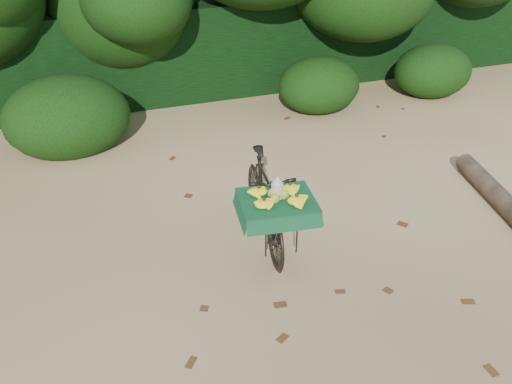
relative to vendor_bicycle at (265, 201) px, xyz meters
name	(u,v)px	position (x,y,z in m)	size (l,w,h in m)	color
ground	(358,258)	(0.92, -0.72, -0.57)	(80.00, 80.00, 0.00)	tan
vendor_bicycle	(265,201)	(0.00, 0.00, 0.00)	(0.90, 1.93, 1.13)	black
hedge_backdrop	(211,43)	(0.92, 5.58, 0.33)	(26.00, 1.80, 1.80)	black
bush_clumps	(269,95)	(1.42, 3.58, -0.12)	(8.80, 1.70, 0.90)	black
leaf_litter	(333,228)	(0.92, -0.07, -0.57)	(7.00, 7.30, 0.01)	#4D2B14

